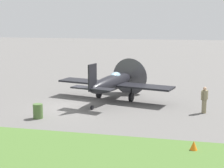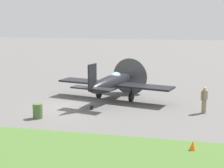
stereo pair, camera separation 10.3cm
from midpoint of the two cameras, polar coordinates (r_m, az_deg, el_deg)
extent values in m
plane|color=#605E5B|center=(25.60, -5.97, -3.57)|extent=(160.00, 160.00, 0.00)
ellipsoid|color=black|center=(27.06, -0.11, 0.18)|extent=(2.60, 6.46, 1.16)
cube|color=black|center=(27.42, 0.24, 0.01)|extent=(9.10, 3.62, 0.13)
cube|color=black|center=(24.40, -3.18, 1.05)|extent=(0.33, 1.02, 1.78)
cube|color=black|center=(24.54, -3.16, -0.68)|extent=(3.11, 1.51, 0.09)
cone|color=#B7B24C|center=(30.11, 2.82, 1.20)|extent=(0.73, 0.78, 0.60)
cylinder|color=#4C4C51|center=(29.94, 2.67, 1.15)|extent=(2.92, 0.73, 2.99)
ellipsoid|color=#8CB2C6|center=(27.49, 0.42, 1.19)|extent=(0.94, 1.43, 0.65)
cylinder|color=black|center=(28.29, -2.14, -1.53)|extent=(0.35, 0.67, 0.64)
cylinder|color=black|center=(28.20, -2.14, -0.64)|extent=(0.11, 0.11, 0.90)
cylinder|color=black|center=(27.11, 2.90, -2.06)|extent=(0.35, 0.67, 0.64)
cylinder|color=black|center=(27.02, 2.91, -1.13)|extent=(0.11, 0.11, 0.90)
cylinder|color=black|center=(24.74, -3.24, -3.67)|extent=(0.18, 0.32, 0.30)
cylinder|color=#847A5B|center=(24.53, 13.97, -3.39)|extent=(0.30, 0.30, 0.88)
cylinder|color=#847A5B|center=(24.37, 14.05, -1.67)|extent=(0.38, 0.38, 0.62)
sphere|color=tan|center=(24.29, 14.09, -0.69)|extent=(0.23, 0.23, 0.23)
cylinder|color=#847A5B|center=(24.18, 13.64, -1.75)|extent=(0.11, 0.11, 0.59)
cylinder|color=#847A5B|center=(24.56, 14.44, -1.60)|extent=(0.11, 0.11, 0.59)
cylinder|color=#476633|center=(23.04, -11.54, -4.15)|extent=(0.60, 0.60, 0.90)
cone|color=orange|center=(17.81, 12.39, -9.29)|extent=(0.36, 0.36, 0.44)
camera|label=1|loc=(0.05, -90.11, -0.02)|focal=58.94mm
camera|label=2|loc=(0.05, 89.89, 0.02)|focal=58.94mm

